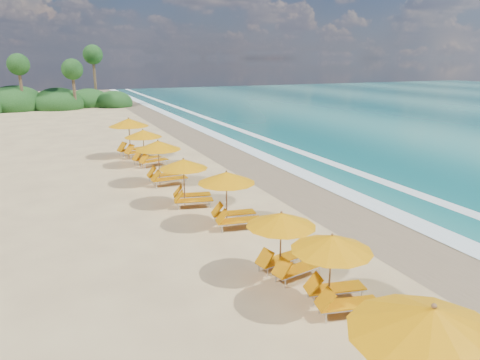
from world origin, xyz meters
name	(u,v)px	position (x,y,z in m)	size (l,w,h in m)	color
ground	(240,206)	(0.00, 0.00, 0.00)	(160.00, 160.00, 0.00)	tan
wet_sand	(317,195)	(4.00, 0.00, 0.01)	(4.00, 160.00, 0.01)	#8D7854
surf_foam	(363,188)	(6.70, 0.00, 0.03)	(4.00, 160.00, 0.01)	white
station_1	(336,267)	(-1.02, -8.48, 1.18)	(2.56, 2.45, 2.11)	olive
station_2	(285,239)	(-1.35, -6.39, 1.17)	(2.51, 2.41, 2.08)	olive
station_3	(231,195)	(-1.25, -1.99, 1.25)	(2.64, 2.51, 2.24)	olive
station_4	(188,179)	(-2.03, 1.09, 1.21)	(2.63, 2.53, 2.16)	olive
station_5	(162,159)	(-2.23, 4.87, 1.32)	(2.56, 2.37, 2.36)	olive
station_6	(146,145)	(-2.12, 9.22, 1.27)	(2.86, 2.78, 2.27)	olive
station_7	(132,135)	(-2.43, 12.08, 1.48)	(3.35, 3.27, 2.64)	olive
treeline	(24,102)	(-9.94, 45.51, 1.00)	(25.80, 8.80, 9.74)	#163D14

